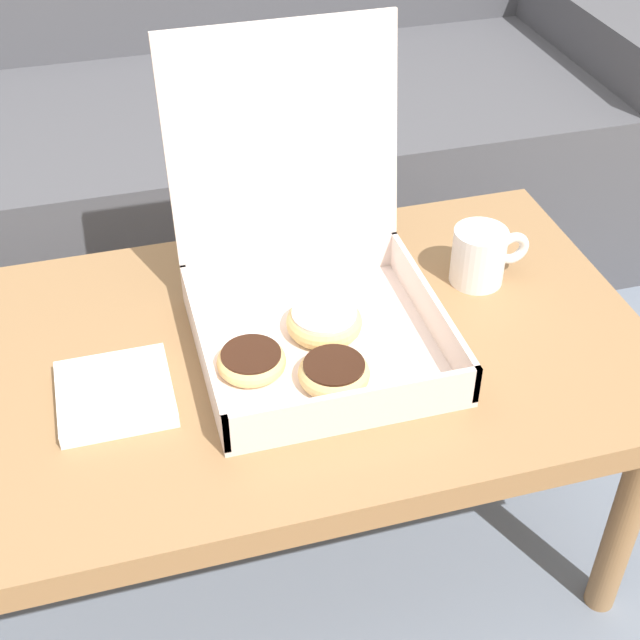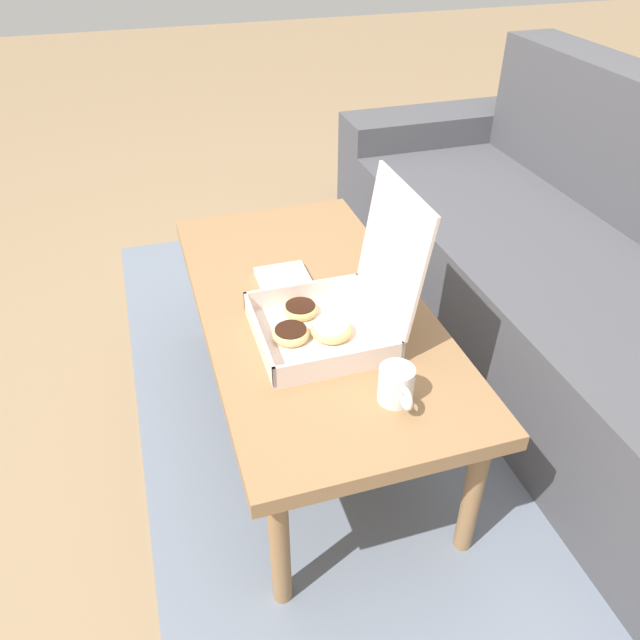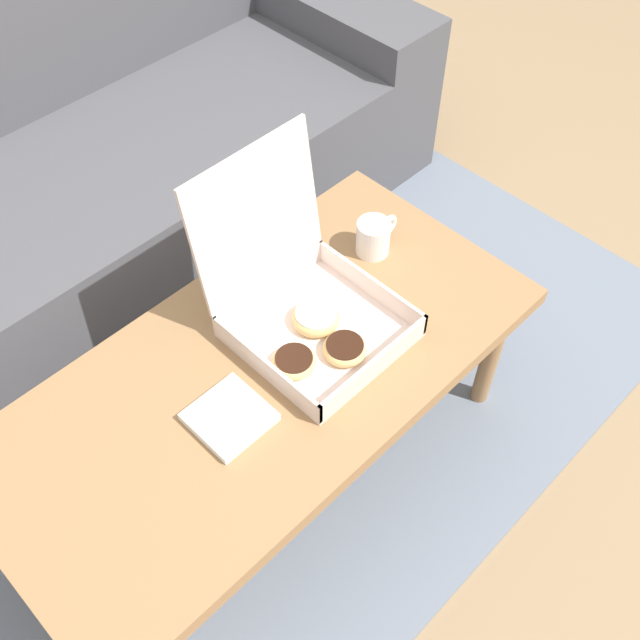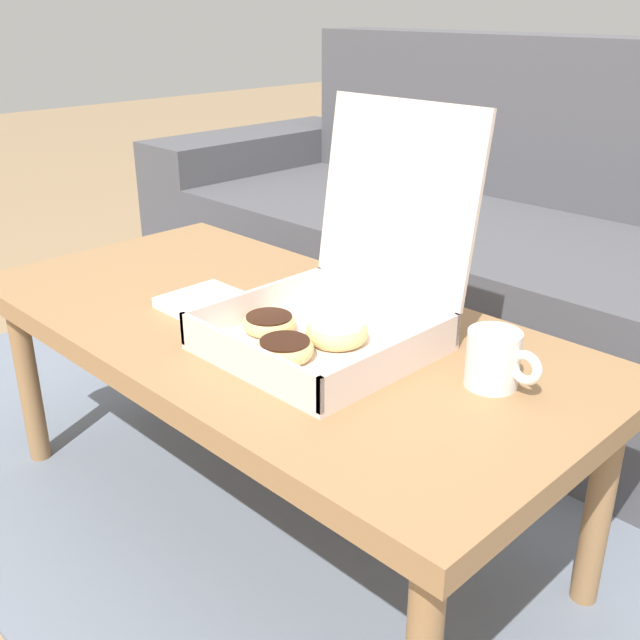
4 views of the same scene
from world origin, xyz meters
The scene contains 7 objects.
ground_plane centered at (0.00, 0.00, 0.00)m, with size 12.00×12.00×0.00m, color #937756.
area_rug centered at (0.00, 0.30, 0.01)m, with size 2.48×1.85×0.01m, color slate.
couch centered at (0.00, 0.80, 0.29)m, with size 2.36×0.79×0.86m.
coffee_table centered at (0.00, -0.12, 0.39)m, with size 1.17×0.58×0.43m.
pastry_box centered at (0.14, -0.10, 0.50)m, with size 0.31×0.36×0.37m.
coffee_mug centered at (0.41, -0.05, 0.47)m, with size 0.12×0.08×0.08m.
napkin_stack centered at (-0.12, -0.16, 0.44)m, with size 0.14×0.14×0.02m.
Camera 1 is at (-0.10, -1.00, 1.19)m, focal length 50.00 mm.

